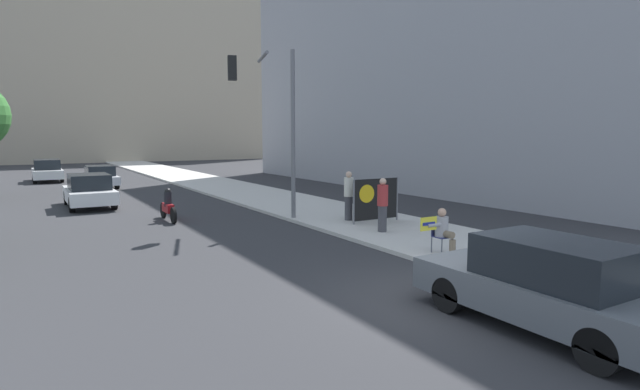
{
  "coord_description": "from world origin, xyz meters",
  "views": [
    {
      "loc": [
        -6.71,
        -6.61,
        3.15
      ],
      "look_at": [
        0.36,
        5.24,
        1.51
      ],
      "focal_mm": 28.0,
      "sensor_mm": 36.0,
      "label": 1
    }
  ],
  "objects_px": {
    "jogger_on_sidewalk": "(383,204)",
    "protest_banner": "(376,199)",
    "parked_car_curbside": "(547,285)",
    "car_on_road_midblock": "(100,176)",
    "traffic_light_pole": "(272,107)",
    "seated_protester": "(443,230)",
    "car_on_road_nearest": "(89,191)",
    "pedestrian_behind": "(349,195)",
    "car_on_road_distant": "(47,171)",
    "motorcycle_on_road": "(168,207)"
  },
  "relations": [
    {
      "from": "parked_car_curbside",
      "to": "car_on_road_midblock",
      "type": "xyz_separation_m",
      "value": [
        -3.17,
        28.05,
        -0.06
      ]
    },
    {
      "from": "parked_car_curbside",
      "to": "seated_protester",
      "type": "bearing_deg",
      "value": 65.06
    },
    {
      "from": "car_on_road_distant",
      "to": "motorcycle_on_road",
      "type": "bearing_deg",
      "value": -81.35
    },
    {
      "from": "pedestrian_behind",
      "to": "car_on_road_distant",
      "type": "xyz_separation_m",
      "value": [
        -8.59,
        24.46,
        -0.27
      ]
    },
    {
      "from": "traffic_light_pole",
      "to": "seated_protester",
      "type": "bearing_deg",
      "value": -79.22
    },
    {
      "from": "pedestrian_behind",
      "to": "parked_car_curbside",
      "type": "xyz_separation_m",
      "value": [
        -2.85,
        -9.92,
        -0.28
      ]
    },
    {
      "from": "car_on_road_nearest",
      "to": "seated_protester",
      "type": "bearing_deg",
      "value": -65.54
    },
    {
      "from": "car_on_road_midblock",
      "to": "motorcycle_on_road",
      "type": "height_order",
      "value": "car_on_road_midblock"
    },
    {
      "from": "car_on_road_distant",
      "to": "parked_car_curbside",
      "type": "bearing_deg",
      "value": -80.52
    },
    {
      "from": "jogger_on_sidewalk",
      "to": "car_on_road_nearest",
      "type": "height_order",
      "value": "jogger_on_sidewalk"
    },
    {
      "from": "jogger_on_sidewalk",
      "to": "pedestrian_behind",
      "type": "bearing_deg",
      "value": -84.86
    },
    {
      "from": "seated_protester",
      "to": "pedestrian_behind",
      "type": "bearing_deg",
      "value": 91.78
    },
    {
      "from": "car_on_road_distant",
      "to": "pedestrian_behind",
      "type": "bearing_deg",
      "value": -70.65
    },
    {
      "from": "traffic_light_pole",
      "to": "car_on_road_distant",
      "type": "relative_size",
      "value": 1.37
    },
    {
      "from": "jogger_on_sidewalk",
      "to": "car_on_road_nearest",
      "type": "bearing_deg",
      "value": -45.59
    },
    {
      "from": "seated_protester",
      "to": "motorcycle_on_road",
      "type": "relative_size",
      "value": 0.56
    },
    {
      "from": "jogger_on_sidewalk",
      "to": "motorcycle_on_road",
      "type": "relative_size",
      "value": 0.81
    },
    {
      "from": "seated_protester",
      "to": "traffic_light_pole",
      "type": "height_order",
      "value": "traffic_light_pole"
    },
    {
      "from": "pedestrian_behind",
      "to": "car_on_road_midblock",
      "type": "xyz_separation_m",
      "value": [
        -6.02,
        18.13,
        -0.34
      ]
    },
    {
      "from": "car_on_road_nearest",
      "to": "car_on_road_midblock",
      "type": "distance_m",
      "value": 8.96
    },
    {
      "from": "car_on_road_nearest",
      "to": "car_on_road_distant",
      "type": "distance_m",
      "value": 15.19
    },
    {
      "from": "pedestrian_behind",
      "to": "protest_banner",
      "type": "bearing_deg",
      "value": 15.35
    },
    {
      "from": "seated_protester",
      "to": "car_on_road_midblock",
      "type": "xyz_separation_m",
      "value": [
        -5.21,
        23.66,
        -0.06
      ]
    },
    {
      "from": "car_on_road_nearest",
      "to": "jogger_on_sidewalk",
      "type": "bearing_deg",
      "value": -58.19
    },
    {
      "from": "jogger_on_sidewalk",
      "to": "motorcycle_on_road",
      "type": "xyz_separation_m",
      "value": [
        -5.15,
        6.27,
        -0.46
      ]
    },
    {
      "from": "jogger_on_sidewalk",
      "to": "traffic_light_pole",
      "type": "height_order",
      "value": "traffic_light_pole"
    },
    {
      "from": "parked_car_curbside",
      "to": "car_on_road_nearest",
      "type": "distance_m",
      "value": 19.8
    },
    {
      "from": "car_on_road_midblock",
      "to": "motorcycle_on_road",
      "type": "xyz_separation_m",
      "value": [
        0.56,
        -14.23,
        -0.15
      ]
    },
    {
      "from": "parked_car_curbside",
      "to": "car_on_road_midblock",
      "type": "distance_m",
      "value": 28.23
    },
    {
      "from": "pedestrian_behind",
      "to": "car_on_road_distant",
      "type": "bearing_deg",
      "value": -179.4
    },
    {
      "from": "seated_protester",
      "to": "car_on_road_nearest",
      "type": "height_order",
      "value": "car_on_road_nearest"
    },
    {
      "from": "seated_protester",
      "to": "protest_banner",
      "type": "bearing_deg",
      "value": 83.64
    },
    {
      "from": "car_on_road_midblock",
      "to": "protest_banner",
      "type": "bearing_deg",
      "value": -70.85
    },
    {
      "from": "traffic_light_pole",
      "to": "car_on_road_midblock",
      "type": "xyz_separation_m",
      "value": [
        -3.83,
        16.39,
        -3.48
      ]
    },
    {
      "from": "jogger_on_sidewalk",
      "to": "pedestrian_behind",
      "type": "relative_size",
      "value": 0.97
    },
    {
      "from": "protest_banner",
      "to": "car_on_road_nearest",
      "type": "bearing_deg",
      "value": 128.67
    },
    {
      "from": "car_on_road_nearest",
      "to": "car_on_road_distant",
      "type": "relative_size",
      "value": 0.96
    },
    {
      "from": "protest_banner",
      "to": "car_on_road_nearest",
      "type": "distance_m",
      "value": 13.01
    },
    {
      "from": "seated_protester",
      "to": "car_on_road_midblock",
      "type": "height_order",
      "value": "car_on_road_midblock"
    },
    {
      "from": "motorcycle_on_road",
      "to": "car_on_road_nearest",
      "type": "bearing_deg",
      "value": 111.16
    },
    {
      "from": "car_on_road_distant",
      "to": "motorcycle_on_road",
      "type": "distance_m",
      "value": 20.8
    },
    {
      "from": "motorcycle_on_road",
      "to": "jogger_on_sidewalk",
      "type": "bearing_deg",
      "value": -50.6
    },
    {
      "from": "jogger_on_sidewalk",
      "to": "protest_banner",
      "type": "height_order",
      "value": "jogger_on_sidewalk"
    },
    {
      "from": "traffic_light_pole",
      "to": "jogger_on_sidewalk",
      "type": "bearing_deg",
      "value": -65.44
    },
    {
      "from": "seated_protester",
      "to": "car_on_road_nearest",
      "type": "relative_size",
      "value": 0.27
    },
    {
      "from": "seated_protester",
      "to": "pedestrian_behind",
      "type": "distance_m",
      "value": 5.59
    },
    {
      "from": "car_on_road_nearest",
      "to": "car_on_road_midblock",
      "type": "bearing_deg",
      "value": 80.13
    },
    {
      "from": "seated_protester",
      "to": "jogger_on_sidewalk",
      "type": "xyz_separation_m",
      "value": [
        0.49,
        3.16,
        0.25
      ]
    },
    {
      "from": "parked_car_curbside",
      "to": "car_on_road_midblock",
      "type": "height_order",
      "value": "parked_car_curbside"
    },
    {
      "from": "seated_protester",
      "to": "traffic_light_pole",
      "type": "bearing_deg",
      "value": 110.82
    }
  ]
}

